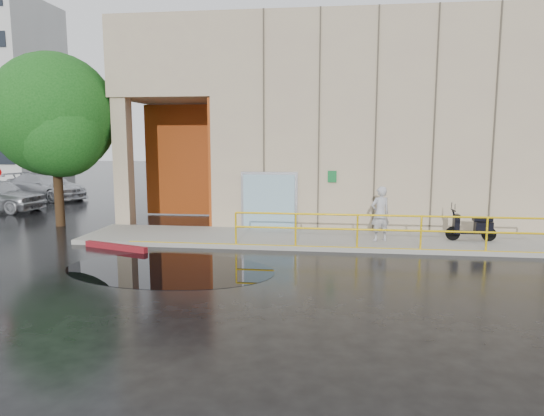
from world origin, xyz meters
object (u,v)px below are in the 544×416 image
at_px(person, 380,214).
at_px(scooter, 472,219).
at_px(red_curb, 116,247).
at_px(tree_near, 56,120).
at_px(car_c, 46,186).

xyz_separation_m(person, scooter, (2.98, 0.38, -0.19)).
bearing_deg(person, scooter, 164.22).
bearing_deg(red_curb, scooter, 10.32).
height_order(person, tree_near, tree_near).
bearing_deg(scooter, red_curb, -171.11).
relative_size(car_c, tree_near, 0.77).
bearing_deg(tree_near, person, -8.83).
bearing_deg(tree_near, red_curb, -42.52).
relative_size(red_curb, tree_near, 0.36).
bearing_deg(car_c, person, -99.36).
xyz_separation_m(scooter, tree_near, (-15.17, 1.51, 3.33)).
distance_m(person, red_curb, 8.52).
relative_size(person, scooter, 1.11).
distance_m(car_c, tree_near, 10.29).
bearing_deg(scooter, tree_near, 172.88).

